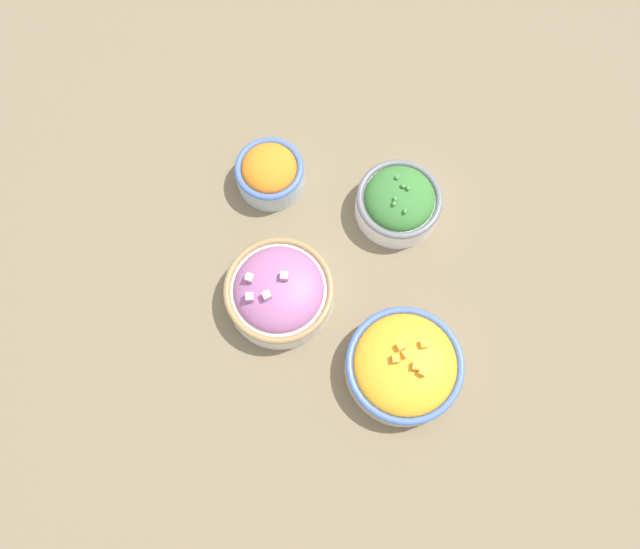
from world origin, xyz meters
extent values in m
plane|color=#75664C|center=(0.00, 0.00, 0.00)|extent=(3.00, 3.00, 0.00)
cylinder|color=silver|center=(0.03, -0.07, 0.03)|extent=(0.18, 0.18, 0.05)
torus|color=#997A4C|center=(0.03, -0.07, 0.05)|extent=(0.18, 0.18, 0.01)
ellipsoid|color=#9E5B8E|center=(0.03, -0.07, 0.05)|extent=(0.15, 0.15, 0.06)
cube|color=#C699C1|center=(0.02, -0.06, 0.09)|extent=(0.01, 0.01, 0.01)
cube|color=#C699C1|center=(0.05, -0.09, 0.09)|extent=(0.02, 0.02, 0.01)
cube|color=#C699C1|center=(0.01, -0.11, 0.08)|extent=(0.02, 0.02, 0.01)
cube|color=#C699C1|center=(0.05, -0.11, 0.08)|extent=(0.01, 0.01, 0.01)
cylinder|color=beige|center=(0.16, 0.12, 0.02)|extent=(0.19, 0.19, 0.05)
torus|color=#4766B7|center=(0.16, 0.12, 0.05)|extent=(0.19, 0.19, 0.01)
ellipsoid|color=orange|center=(0.16, 0.12, 0.05)|extent=(0.17, 0.17, 0.06)
cube|color=#F4A828|center=(0.14, 0.12, 0.08)|extent=(0.02, 0.02, 0.01)
cube|color=#F4A828|center=(0.18, 0.15, 0.08)|extent=(0.02, 0.02, 0.01)
cube|color=#F4A828|center=(0.17, 0.14, 0.08)|extent=(0.01, 0.01, 0.01)
cube|color=#F4A828|center=(0.14, 0.15, 0.08)|extent=(0.01, 0.01, 0.01)
cube|color=#F4A828|center=(0.16, 0.11, 0.08)|extent=(0.01, 0.01, 0.01)
cube|color=#F4A828|center=(0.15, 0.12, 0.08)|extent=(0.02, 0.02, 0.01)
cylinder|color=white|center=(-0.12, 0.14, 0.02)|extent=(0.15, 0.15, 0.05)
torus|color=slate|center=(-0.12, 0.14, 0.05)|extent=(0.15, 0.15, 0.01)
ellipsoid|color=#387533|center=(-0.12, 0.14, 0.05)|extent=(0.12, 0.12, 0.06)
ellipsoid|color=#47893D|center=(-0.10, 0.13, 0.08)|extent=(0.01, 0.01, 0.01)
ellipsoid|color=#47893D|center=(-0.09, 0.15, 0.08)|extent=(0.01, 0.01, 0.01)
ellipsoid|color=#47893D|center=(-0.13, 0.15, 0.08)|extent=(0.01, 0.01, 0.01)
ellipsoid|color=#47893D|center=(-0.15, 0.14, 0.08)|extent=(0.01, 0.01, 0.01)
ellipsoid|color=#47893D|center=(-0.11, 0.13, 0.08)|extent=(0.01, 0.01, 0.01)
ellipsoid|color=#47893D|center=(-0.13, 0.15, 0.08)|extent=(0.01, 0.01, 0.01)
cylinder|color=#B2C1CC|center=(-0.19, -0.08, 0.02)|extent=(0.12, 0.12, 0.05)
torus|color=#4766B7|center=(-0.19, -0.08, 0.05)|extent=(0.12, 0.12, 0.01)
ellipsoid|color=orange|center=(-0.19, -0.08, 0.05)|extent=(0.10, 0.10, 0.05)
camera|label=1|loc=(0.31, -0.02, 1.03)|focal=35.00mm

